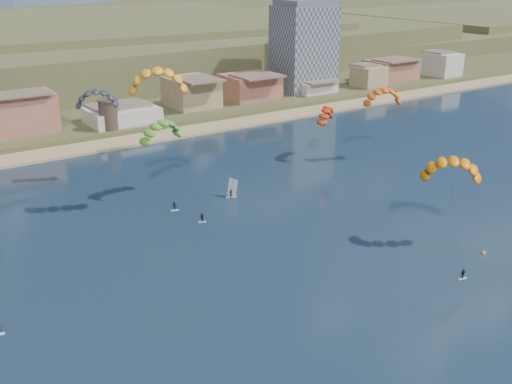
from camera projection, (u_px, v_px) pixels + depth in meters
ground at (388, 332)px, 81.62m from camera, size 2400.00×2400.00×0.00m
beach at (104, 145)px, 163.85m from camera, size 2200.00×12.00×0.90m
foothills at (48, 51)px, 270.56m from camera, size 940.00×210.00×18.00m
apartment_tower at (304, 46)px, 218.83m from camera, size 20.00×16.00×32.00m
watchtower at (109, 114)px, 170.48m from camera, size 5.82×5.82×8.60m
kitesurfer_yellow at (158, 77)px, 112.59m from camera, size 12.45×14.80×29.51m
kitesurfer_orange at (452, 165)px, 102.84m from camera, size 14.39×16.51×19.35m
kitesurfer_green at (161, 128)px, 124.72m from camera, size 11.16×13.46×17.94m
distant_kite_dark at (96, 95)px, 131.24m from camera, size 10.27×7.54×22.36m
distant_kite_orange at (383, 94)px, 146.66m from camera, size 10.72×7.45×19.80m
distant_kite_red at (325, 111)px, 149.86m from camera, size 9.31×8.42×15.24m
windsurfer at (232, 191)px, 127.73m from camera, size 2.36×2.55×3.95m
buoy at (484, 253)px, 103.42m from camera, size 0.74×0.74×0.74m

